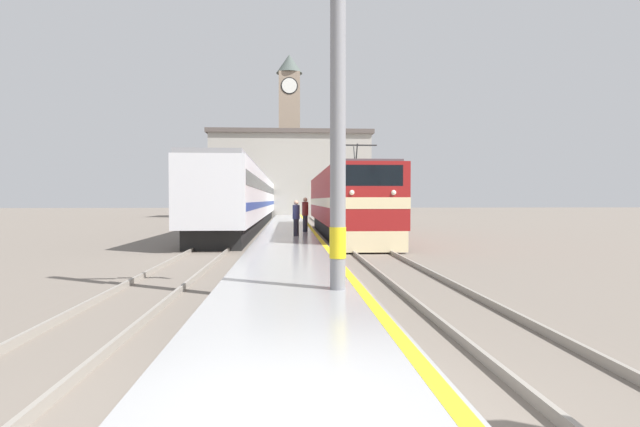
# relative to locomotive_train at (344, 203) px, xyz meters

# --- Properties ---
(ground_plane) EXTENTS (200.00, 200.00, 0.00)m
(ground_plane) POSITION_rel_locomotive_train_xyz_m (-3.14, 6.00, -1.92)
(ground_plane) COLOR #70665B
(platform) EXTENTS (2.98, 140.00, 0.37)m
(platform) POSITION_rel_locomotive_train_xyz_m (-3.14, 1.00, -1.73)
(platform) COLOR #999999
(platform) RESTS_ON ground
(rail_track_near) EXTENTS (2.83, 140.00, 0.16)m
(rail_track_near) POSITION_rel_locomotive_train_xyz_m (0.00, 1.00, -1.89)
(rail_track_near) COLOR #70665B
(rail_track_near) RESTS_ON ground
(rail_track_far) EXTENTS (2.84, 140.00, 0.16)m
(rail_track_far) POSITION_rel_locomotive_train_xyz_m (-6.31, 1.00, -1.89)
(rail_track_far) COLOR #70665B
(rail_track_far) RESTS_ON ground
(locomotive_train) EXTENTS (2.92, 19.59, 4.72)m
(locomotive_train) POSITION_rel_locomotive_train_xyz_m (0.00, 0.00, 0.00)
(locomotive_train) COLOR black
(locomotive_train) RESTS_ON ground
(passenger_train) EXTENTS (2.92, 41.17, 4.10)m
(passenger_train) POSITION_rel_locomotive_train_xyz_m (-6.31, 11.61, 0.29)
(passenger_train) COLOR black
(passenger_train) RESTS_ON ground
(catenary_mast) EXTENTS (2.55, 0.32, 8.91)m
(catenary_mast) POSITION_rel_locomotive_train_xyz_m (-2.19, -18.88, 2.83)
(catenary_mast) COLOR gray
(catenary_mast) RESTS_ON platform
(person_on_platform) EXTENTS (0.34, 0.34, 1.86)m
(person_on_platform) POSITION_rel_locomotive_train_xyz_m (-2.28, -1.57, -0.56)
(person_on_platform) COLOR #23232D
(person_on_platform) RESTS_ON platform
(second_waiting_passenger) EXTENTS (0.34, 0.34, 1.70)m
(second_waiting_passenger) POSITION_rel_locomotive_train_xyz_m (-2.82, -4.66, -0.65)
(second_waiting_passenger) COLOR #23232D
(second_waiting_passenger) RESTS_ON platform
(clock_tower) EXTENTS (3.76, 3.76, 23.05)m
(clock_tower) POSITION_rel_locomotive_train_xyz_m (-3.02, 44.07, 10.26)
(clock_tower) COLOR gray
(clock_tower) RESTS_ON ground
(station_building) EXTENTS (19.34, 6.89, 10.28)m
(station_building) POSITION_rel_locomotive_train_xyz_m (-2.94, 32.05, 3.25)
(station_building) COLOR #A8A399
(station_building) RESTS_ON ground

